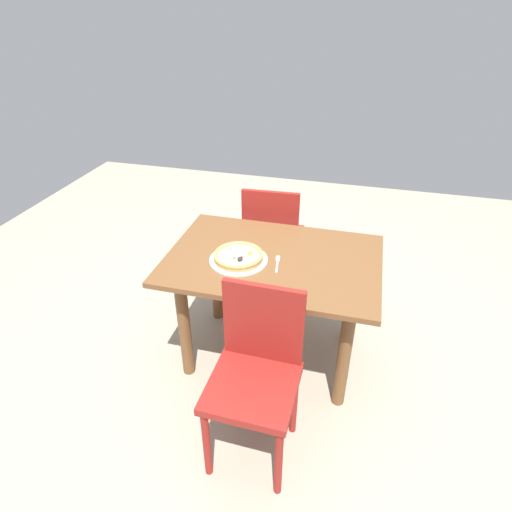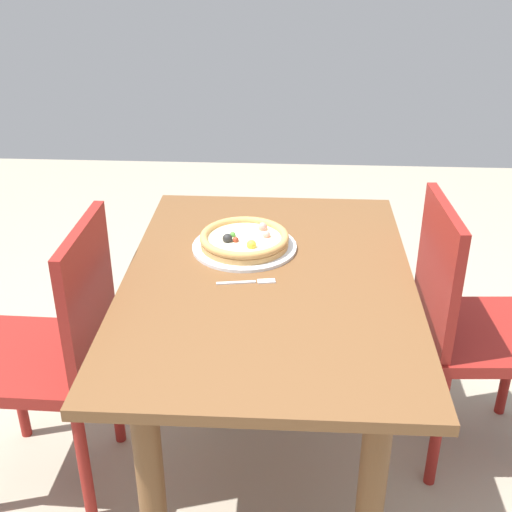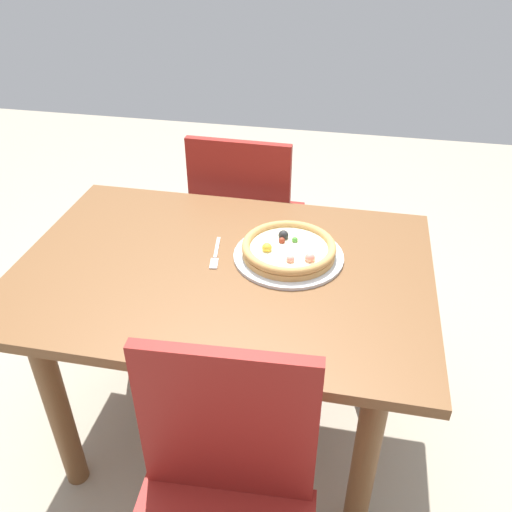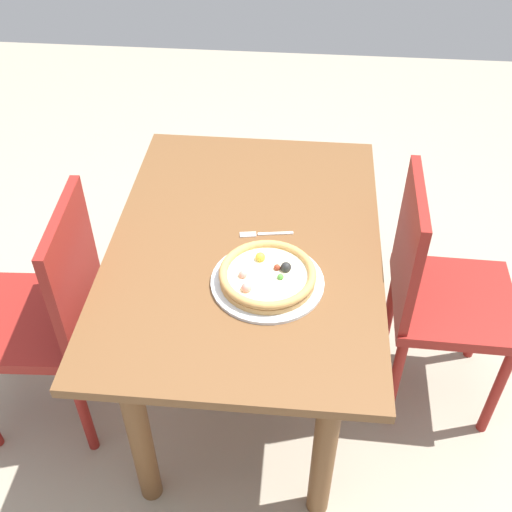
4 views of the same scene
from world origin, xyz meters
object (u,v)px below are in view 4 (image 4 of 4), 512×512
at_px(plate, 267,282).
at_px(pizza, 267,275).
at_px(chair_far, 47,312).
at_px(dining_table, 246,272).
at_px(fork, 262,234).
at_px(chair_near, 436,291).

relative_size(plate, pizza, 1.17).
bearing_deg(chair_far, plate, -96.14).
bearing_deg(dining_table, plate, -155.48).
relative_size(pizza, fork, 1.65).
relative_size(chair_near, pizza, 3.28).
xyz_separation_m(chair_near, fork, (-0.03, 0.58, 0.23)).
distance_m(dining_table, plate, 0.24).
height_order(dining_table, fork, fork).
height_order(chair_near, fork, chair_near).
bearing_deg(pizza, chair_near, -65.96).
height_order(dining_table, chair_near, chair_near).
relative_size(dining_table, chair_far, 1.31).
bearing_deg(fork, dining_table, 26.76).
distance_m(dining_table, chair_far, 0.65).
distance_m(chair_near, chair_far, 1.27).
xyz_separation_m(dining_table, plate, (-0.18, -0.08, 0.14)).
relative_size(chair_near, plate, 2.80).
bearing_deg(dining_table, chair_near, -84.02).
bearing_deg(dining_table, fork, -54.40).
xyz_separation_m(dining_table, fork, (0.03, -0.05, 0.13)).
distance_m(chair_far, pizza, 0.75).
relative_size(plate, fork, 1.94).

